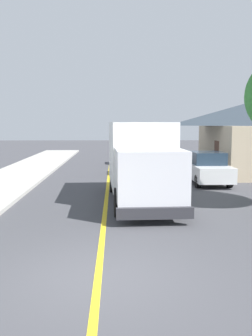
{
  "coord_description": "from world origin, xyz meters",
  "views": [
    {
      "loc": [
        0.36,
        -7.39,
        3.19
      ],
      "look_at": [
        0.8,
        7.29,
        1.4
      ],
      "focal_mm": 39.99,
      "sensor_mm": 36.0,
      "label": 1
    }
  ],
  "objects_px": {
    "parked_car_near": "(140,162)",
    "parked_car_far": "(137,148)",
    "parked_van_across": "(207,168)",
    "box_truck": "(141,158)",
    "parked_car_mid": "(131,154)"
  },
  "relations": [
    {
      "from": "parked_car_mid",
      "to": "parked_van_across",
      "type": "bearing_deg",
      "value": -68.41
    },
    {
      "from": "parked_van_across",
      "to": "parked_car_far",
      "type": "bearing_deg",
      "value": 99.25
    },
    {
      "from": "box_truck",
      "to": "parked_car_near",
      "type": "bearing_deg",
      "value": 86.49
    },
    {
      "from": "parked_car_mid",
      "to": "parked_car_far",
      "type": "xyz_separation_m",
      "value": [
        0.92,
        7.29,
        0.0
      ]
    },
    {
      "from": "box_truck",
      "to": "parked_car_far",
      "type": "bearing_deg",
      "value": 86.92
    },
    {
      "from": "parked_car_near",
      "to": "parked_car_far",
      "type": "xyz_separation_m",
      "value": [
        0.65,
        13.11,
        0.0
      ]
    },
    {
      "from": "parked_car_near",
      "to": "parked_car_mid",
      "type": "height_order",
      "value": "same"
    },
    {
      "from": "parked_car_far",
      "to": "box_truck",
      "type": "bearing_deg",
      "value": -93.08
    },
    {
      "from": "parked_car_mid",
      "to": "parked_van_across",
      "type": "xyz_separation_m",
      "value": [
        3.59,
        -9.07,
        0.0
      ]
    },
    {
      "from": "parked_car_near",
      "to": "parked_van_across",
      "type": "relative_size",
      "value": 1.0
    },
    {
      "from": "box_truck",
      "to": "parked_car_mid",
      "type": "height_order",
      "value": "box_truck"
    },
    {
      "from": "parked_car_near",
      "to": "parked_car_far",
      "type": "relative_size",
      "value": 0.99
    },
    {
      "from": "parked_car_far",
      "to": "parked_van_across",
      "type": "bearing_deg",
      "value": -80.75
    },
    {
      "from": "box_truck",
      "to": "parked_car_near",
      "type": "relative_size",
      "value": 1.65
    },
    {
      "from": "parked_car_mid",
      "to": "parked_van_across",
      "type": "distance_m",
      "value": 9.75
    }
  ]
}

